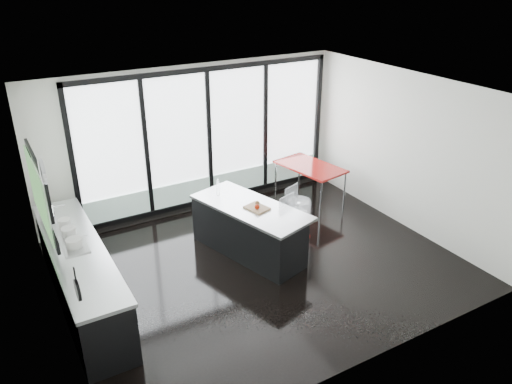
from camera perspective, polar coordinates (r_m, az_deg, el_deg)
floor at (r=8.16m, az=0.45°, el=-8.27°), size 6.00×5.00×0.00m
ceiling at (r=7.03m, az=0.53°, el=11.21°), size 6.00×5.00×0.00m
wall_back at (r=9.69m, az=-5.55°, el=5.54°), size 6.00×0.09×2.80m
wall_front at (r=5.73m, az=13.38°, el=-8.18°), size 6.00×0.00×2.80m
wall_left at (r=6.82m, az=-22.87°, el=-2.37°), size 0.26×5.00×2.80m
wall_right at (r=9.26m, az=16.76°, el=4.50°), size 0.00×5.00×2.80m
counter_cabinets at (r=7.49m, az=-19.36°, el=-8.98°), size 0.69×3.24×1.36m
island at (r=8.25m, az=-0.91°, el=-4.34°), size 1.41×2.24×1.10m
bar_stool_near at (r=8.30m, az=4.33°, el=-4.59°), size 0.62×0.62×0.77m
bar_stool_far at (r=8.75m, az=4.82°, el=-3.09°), size 0.60×0.60×0.74m
red_table at (r=10.19m, az=6.12°, el=1.08°), size 1.02×1.50×0.74m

